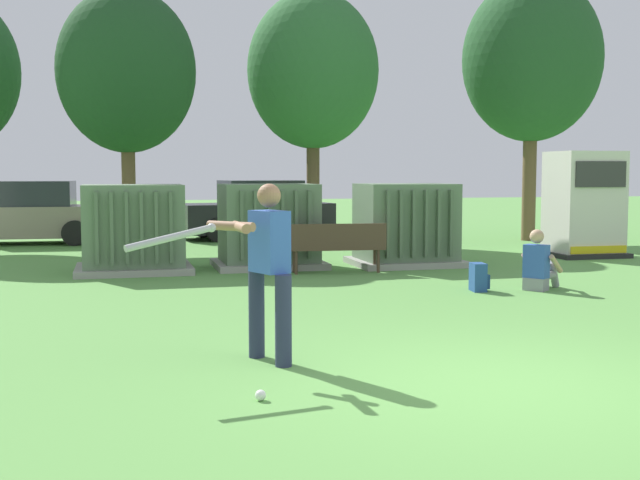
# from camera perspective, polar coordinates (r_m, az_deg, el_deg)

# --- Properties ---
(ground_plane) EXTENTS (96.00, 96.00, 0.00)m
(ground_plane) POSITION_cam_1_polar(r_m,az_deg,el_deg) (7.31, 12.31, -9.97)
(ground_plane) COLOR #5B9947
(transformer_west) EXTENTS (2.10, 1.70, 1.62)m
(transformer_west) POSITION_cam_1_polar(r_m,az_deg,el_deg) (15.36, -12.99, 0.71)
(transformer_west) COLOR #9E9B93
(transformer_west) RESTS_ON ground
(transformer_mid_west) EXTENTS (2.10, 1.70, 1.62)m
(transformer_mid_west) POSITION_cam_1_polar(r_m,az_deg,el_deg) (15.78, -3.65, 0.93)
(transformer_mid_west) COLOR #9E9B93
(transformer_mid_west) RESTS_ON ground
(transformer_mid_east) EXTENTS (2.10, 1.70, 1.62)m
(transformer_mid_east) POSITION_cam_1_polar(r_m,az_deg,el_deg) (16.19, 6.04, 1.01)
(transformer_mid_east) COLOR #9E9B93
(transformer_mid_east) RESTS_ON ground
(generator_enclosure) EXTENTS (1.60, 1.40, 2.30)m
(generator_enclosure) POSITION_cam_1_polar(r_m,az_deg,el_deg) (18.71, 18.06, 2.38)
(generator_enclosure) COLOR #262626
(generator_enclosure) RESTS_ON ground
(park_bench) EXTENTS (1.83, 0.54, 0.92)m
(park_bench) POSITION_cam_1_polar(r_m,az_deg,el_deg) (14.83, 1.20, -0.29)
(park_bench) COLOR #4C3828
(park_bench) RESTS_ON ground
(batter) EXTENTS (1.57, 0.89, 1.74)m
(batter) POSITION_cam_1_polar(r_m,az_deg,el_deg) (7.84, -3.93, -1.62)
(batter) COLOR #282D4C
(batter) RESTS_ON ground
(sports_ball) EXTENTS (0.09, 0.09, 0.09)m
(sports_ball) POSITION_cam_1_polar(r_m,az_deg,el_deg) (6.71, -4.20, -10.83)
(sports_ball) COLOR white
(sports_ball) RESTS_ON ground
(seated_spectator) EXTENTS (0.77, 0.70, 0.96)m
(seated_spectator) POSITION_cam_1_polar(r_m,az_deg,el_deg) (13.21, 15.13, -1.77)
(seated_spectator) COLOR gray
(seated_spectator) RESTS_ON ground
(backpack) EXTENTS (0.29, 0.34, 0.44)m
(backpack) POSITION_cam_1_polar(r_m,az_deg,el_deg) (12.86, 11.10, -2.60)
(backpack) COLOR #264C8C
(backpack) RESTS_ON ground
(tree_center_left) EXTENTS (3.17, 3.17, 6.06)m
(tree_center_left) POSITION_cam_1_polar(r_m,az_deg,el_deg) (19.54, -13.44, 11.44)
(tree_center_left) COLOR brown
(tree_center_left) RESTS_ON ground
(tree_center_right) EXTENTS (3.40, 3.40, 6.50)m
(tree_center_right) POSITION_cam_1_polar(r_m,az_deg,el_deg) (21.40, -0.50, 11.79)
(tree_center_right) COLOR brown
(tree_center_right) RESTS_ON ground
(tree_right) EXTENTS (3.68, 3.68, 7.04)m
(tree_right) POSITION_cam_1_polar(r_m,az_deg,el_deg) (22.84, 14.67, 12.14)
(tree_right) COLOR brown
(tree_right) RESTS_ON ground
(parked_car_leftmost) EXTENTS (4.29, 2.11, 1.62)m
(parked_car_leftmost) POSITION_cam_1_polar(r_m,az_deg,el_deg) (22.30, -19.89, 1.69)
(parked_car_leftmost) COLOR gray
(parked_car_leftmost) RESTS_ON ground
(parked_car_left_of_center) EXTENTS (4.39, 2.33, 1.62)m
(parked_car_left_of_center) POSITION_cam_1_polar(r_m,az_deg,el_deg) (22.78, -4.48, 2.02)
(parked_car_left_of_center) COLOR black
(parked_car_left_of_center) RESTS_ON ground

